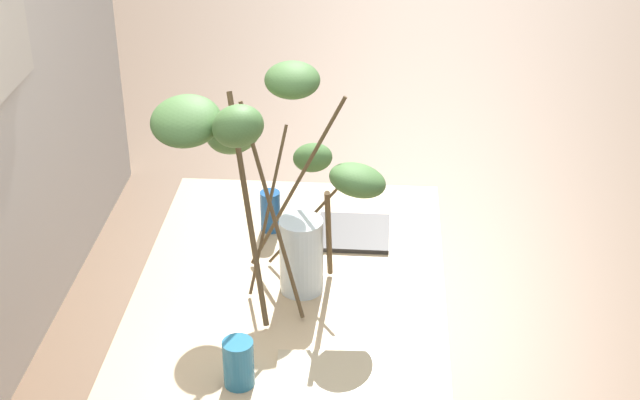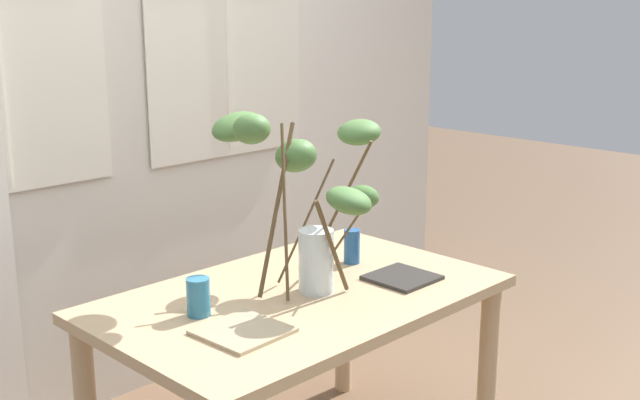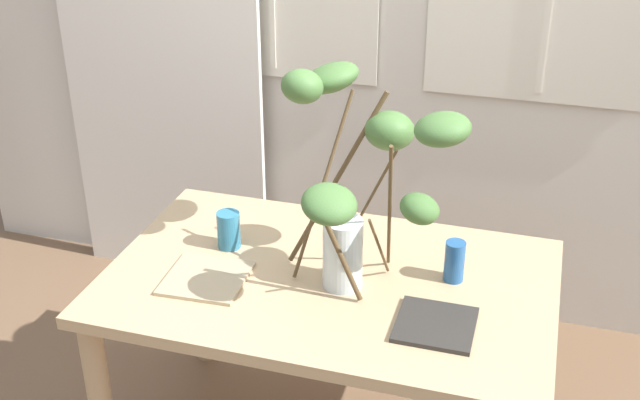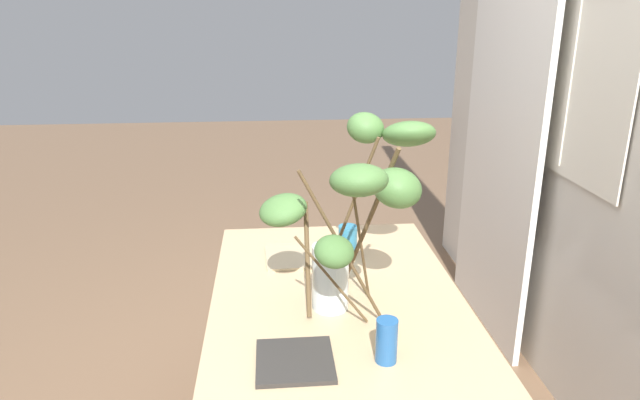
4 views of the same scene
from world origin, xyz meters
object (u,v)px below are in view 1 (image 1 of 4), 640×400
Objects in this scene: drinking_glass_blue_right at (270,211)px; plate_square_right at (354,233)px; dining_table at (289,329)px; drinking_glass_blue_left at (239,363)px; vase_with_branches at (274,165)px; plate_square_left at (325,383)px.

plate_square_right is (-0.01, -0.26, -0.06)m from drinking_glass_blue_right.
drinking_glass_blue_left is (-0.36, 0.08, 0.17)m from dining_table.
dining_table is 0.41m from drinking_glass_blue_left.
vase_with_branches is (0.08, 0.04, 0.47)m from dining_table.
drinking_glass_blue_right is at bearing 0.84° from drinking_glass_blue_left.
vase_with_branches is at bearing -5.19° from drinking_glass_blue_left.
vase_with_branches is 0.59m from plate_square_left.
drinking_glass_blue_right is (0.73, 0.01, 0.00)m from drinking_glass_blue_left.
plate_square_right reaches higher than dining_table.
drinking_glass_blue_right is 0.26m from plate_square_right.
plate_square_left is (-0.35, -0.13, 0.11)m from dining_table.
plate_square_right is at bearing -18.86° from drinking_glass_blue_left.
drinking_glass_blue_left reaches higher than plate_square_right.
dining_table is at bearing -153.04° from vase_with_branches.
drinking_glass_blue_right reaches higher than drinking_glass_blue_left.
drinking_glass_blue_left is at bearing 161.14° from plate_square_right.
drinking_glass_blue_left is 0.51× the size of plate_square_left.
plate_square_right is at bearing -36.68° from vase_with_branches.
drinking_glass_blue_right is at bearing 87.35° from plate_square_right.
plate_square_left is at bearing -87.70° from drinking_glass_blue_left.
dining_table is at bearing 155.11° from plate_square_right.
vase_with_branches reaches higher than plate_square_right.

